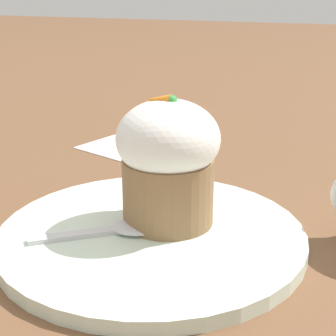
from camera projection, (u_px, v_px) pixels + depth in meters
name	position (u px, v px, depth m)	size (l,w,h in m)	color
ground_plane	(151.00, 243.00, 0.47)	(4.00, 4.00, 0.00)	brown
dessert_plate	(151.00, 237.00, 0.47)	(0.26, 0.26, 0.01)	silver
carrot_cake	(168.00, 160.00, 0.47)	(0.09, 0.09, 0.11)	olive
spoon	(128.00, 227.00, 0.47)	(0.11, 0.08, 0.01)	silver
paper_napkin	(142.00, 147.00, 0.72)	(0.17, 0.16, 0.00)	white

